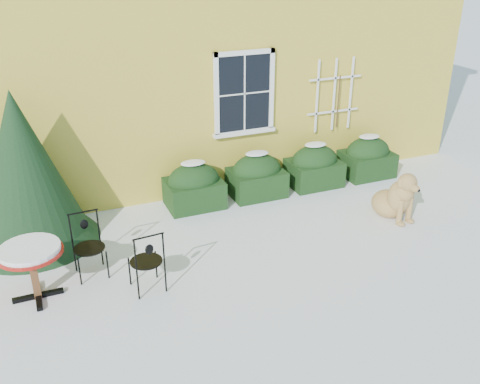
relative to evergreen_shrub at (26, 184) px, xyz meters
name	(u,v)px	position (x,y,z in m)	size (l,w,h in m)	color
ground	(265,270)	(3.20, -2.32, -1.04)	(80.00, 80.00, 0.00)	white
house	(144,6)	(3.20, 4.68, 2.17)	(12.40, 8.40, 6.40)	yellow
hedge_row	(286,171)	(4.85, 0.23, -0.64)	(4.95, 0.80, 0.91)	black
evergreen_shrub	(26,184)	(0.00, 0.00, 0.00)	(2.14, 2.14, 2.60)	black
bistro_table	(31,256)	(-0.07, -1.72, -0.36)	(0.89, 0.89, 0.83)	black
patio_chair_near	(147,261)	(1.43, -2.14, -0.56)	(0.47, 0.47, 0.98)	black
patio_chair_far	(88,245)	(0.73, -1.37, -0.56)	(0.47, 0.47, 0.98)	black
dog	(396,199)	(6.12, -1.66, -0.65)	(0.70, 1.10, 0.98)	tan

